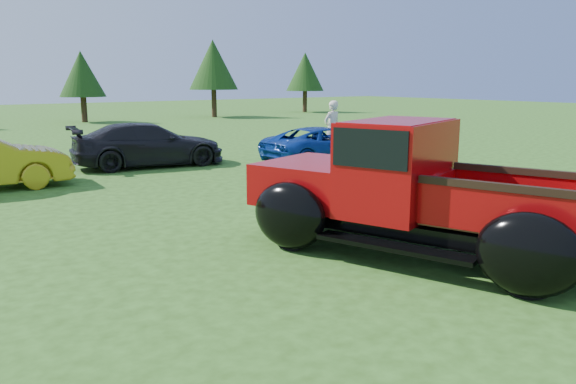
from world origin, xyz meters
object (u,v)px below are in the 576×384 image
at_px(tree_east, 213,65).
at_px(tree_far_east, 305,72).
at_px(pickup_truck, 396,189).
at_px(show_car_grey, 149,145).
at_px(tree_mid_right, 82,74).
at_px(spectator, 332,128).
at_px(show_car_blue, 325,145).

height_order(tree_east, tree_far_east, tree_east).
relative_size(pickup_truck, show_car_grey, 1.27).
distance_m(tree_mid_right, show_car_grey, 20.25).
height_order(pickup_truck, spectator, pickup_truck).
relative_size(tree_mid_right, show_car_blue, 1.04).
xyz_separation_m(show_car_grey, show_car_blue, (4.85, -2.71, -0.09)).
xyz_separation_m(tree_far_east, show_car_blue, (-17.05, -22.94, -2.66)).
distance_m(tree_mid_right, spectator, 21.30).
bearing_deg(show_car_grey, spectator, -92.89).
xyz_separation_m(tree_east, show_car_grey, (-12.91, -19.24, -2.98)).
distance_m(tree_east, spectator, 21.75).
relative_size(tree_mid_right, tree_east, 0.81).
relative_size(tree_far_east, show_car_blue, 1.14).
bearing_deg(pickup_truck, show_car_blue, 37.75).
bearing_deg(show_car_grey, tree_far_east, -38.38).
bearing_deg(pickup_truck, spectator, 35.22).
bearing_deg(spectator, show_car_blue, 37.86).
distance_m(tree_mid_right, tree_east, 9.04).
bearing_deg(tree_mid_right, show_car_blue, -87.58).
xyz_separation_m(show_car_blue, spectator, (1.50, 1.38, 0.38)).
bearing_deg(show_car_grey, pickup_truck, -172.61).
bearing_deg(tree_far_east, show_car_grey, -137.27).
xyz_separation_m(tree_east, tree_far_east, (9.00, 1.00, -0.41)).
height_order(tree_east, spectator, tree_east).
bearing_deg(tree_far_east, tree_mid_right, -178.41).
bearing_deg(pickup_truck, tree_east, 46.92).
distance_m(tree_east, show_car_grey, 23.36).
height_order(tree_east, pickup_truck, tree_east).
height_order(tree_mid_right, tree_east, tree_east).
xyz_separation_m(tree_east, pickup_truck, (-13.18, -29.84, -2.68)).
relative_size(tree_mid_right, spectator, 2.28).
bearing_deg(spectator, pickup_truck, 49.62).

